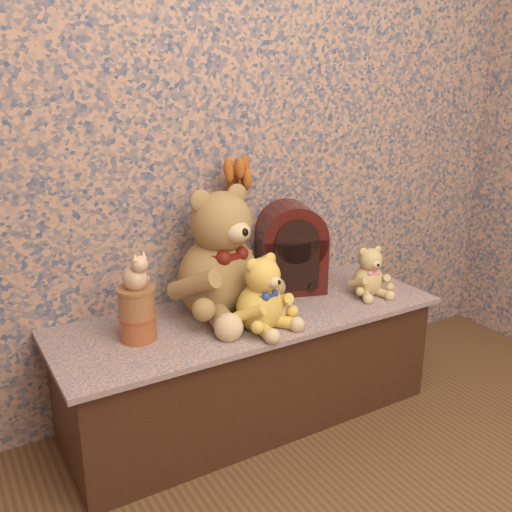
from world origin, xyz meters
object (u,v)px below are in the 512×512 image
at_px(ceramic_vase, 238,275).
at_px(cat_figurine, 134,269).
at_px(biscuit_tin_lower, 138,327).
at_px(teddy_small, 369,269).
at_px(teddy_medium, 260,289).
at_px(teddy_large, 218,246).
at_px(cathedral_radio, 291,247).

distance_m(ceramic_vase, cat_figurine, 0.52).
bearing_deg(biscuit_tin_lower, teddy_small, -4.65).
bearing_deg(teddy_medium, ceramic_vase, 60.62).
height_order(teddy_large, teddy_medium, teddy_large).
relative_size(biscuit_tin_lower, cat_figurine, 0.91).
distance_m(teddy_small, cat_figurine, 0.96).
xyz_separation_m(teddy_large, cathedral_radio, (0.36, 0.05, -0.07)).
bearing_deg(cathedral_radio, cat_figurine, -150.63).
height_order(teddy_medium, cat_figurine, cat_figurine).
distance_m(teddy_medium, teddy_small, 0.54).
height_order(biscuit_tin_lower, cat_figurine, cat_figurine).
height_order(teddy_large, biscuit_tin_lower, teddy_large).
relative_size(teddy_large, cathedral_radio, 1.41).
xyz_separation_m(teddy_small, ceramic_vase, (-0.48, 0.23, -0.01)).
distance_m(teddy_medium, cathedral_radio, 0.39).
height_order(teddy_large, ceramic_vase, teddy_large).
bearing_deg(teddy_small, cat_figurine, -174.29).
height_order(teddy_small, cathedral_radio, cathedral_radio).
bearing_deg(teddy_small, cathedral_radio, 150.40).
bearing_deg(teddy_medium, teddy_small, -11.27).
bearing_deg(teddy_large, cat_figurine, -177.25).
distance_m(teddy_medium, ceramic_vase, 0.29).
relative_size(cathedral_radio, ceramic_vase, 1.89).
bearing_deg(biscuit_tin_lower, cat_figurine, 0.00).
xyz_separation_m(teddy_small, biscuit_tin_lower, (-0.94, 0.08, -0.06)).
bearing_deg(teddy_large, ceramic_vase, 22.00).
distance_m(teddy_large, cathedral_radio, 0.37).
xyz_separation_m(teddy_medium, biscuit_tin_lower, (-0.40, 0.12, -0.10)).
bearing_deg(ceramic_vase, cathedral_radio, -6.27).
relative_size(teddy_large, ceramic_vase, 2.66).
xyz_separation_m(teddy_small, cathedral_radio, (-0.24, 0.20, 0.07)).
xyz_separation_m(teddy_medium, teddy_small, (0.54, 0.05, -0.03)).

